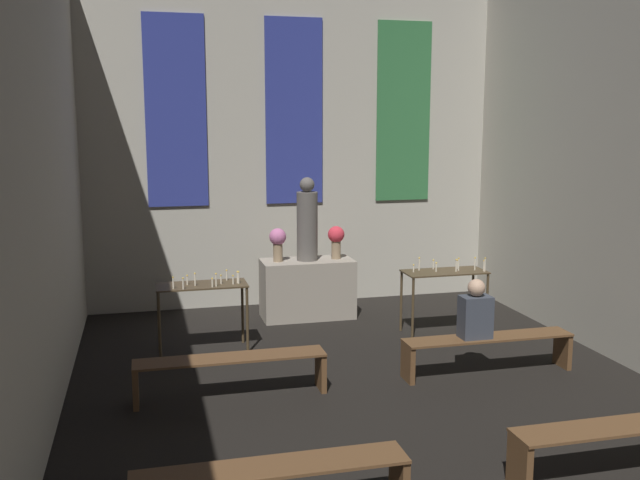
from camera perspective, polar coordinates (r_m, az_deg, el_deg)
The scene contains 12 objects.
wall_back at distance 11.56m, azimuth -2.15°, elevation 7.78°, with size 6.82×0.16×5.19m.
wall_left at distance 6.22m, azimuth -23.13°, elevation 5.20°, with size 0.12×10.49×5.19m.
altar at distance 10.89m, azimuth -1.02°, elevation -3.91°, with size 1.39×0.65×0.89m.
statue at distance 10.70m, azimuth -1.03°, elevation 1.42°, with size 0.32×0.32×1.26m.
flower_vase_left at distance 10.65m, azimuth -3.40°, elevation -0.06°, with size 0.25×0.25×0.50m.
flower_vase_right at distance 10.85m, azimuth 1.30°, elevation 0.13°, with size 0.25×0.25×0.50m.
candle_rack_left at distance 9.35m, azimuth -9.40°, elevation -4.26°, with size 1.16×0.51×1.07m.
candle_rack_right at distance 10.18m, azimuth 9.94°, elevation -3.14°, with size 1.16×0.51×1.09m.
pew_second_right at distance 6.77m, azimuth 23.39°, elevation -14.29°, with size 2.07×0.36×0.46m.
pew_back_left at distance 7.91m, azimuth -7.15°, elevation -10.09°, with size 2.07×0.36×0.46m.
pew_back_right at distance 8.77m, azimuth 13.28°, elevation -8.27°, with size 2.07×0.36×0.46m.
person_seated at distance 8.57m, azimuth 12.34°, elevation -5.66°, with size 0.36×0.24×0.70m.
Camera 1 is at (-2.37, -1.00, 2.99)m, focal length 40.00 mm.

